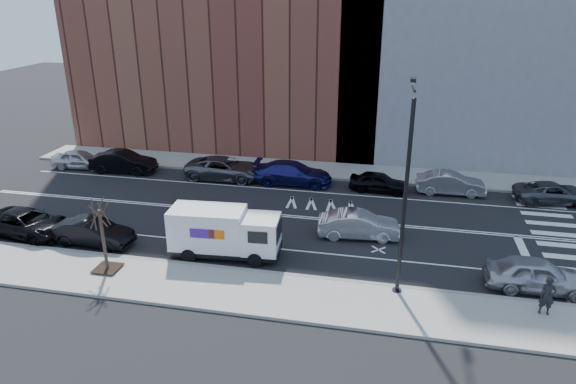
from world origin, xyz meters
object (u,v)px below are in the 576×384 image
at_px(far_parked_b, 123,162).
at_px(pedestrian, 547,296).
at_px(far_parked_a, 80,159).
at_px(driving_sedan, 359,225).
at_px(near_parked_front, 538,275).
at_px(fedex_van, 224,232).

relative_size(far_parked_b, pedestrian, 2.85).
relative_size(far_parked_a, driving_sedan, 0.92).
bearing_deg(far_parked_a, near_parked_front, -115.18).
distance_m(near_parked_front, pedestrian, 2.21).
xyz_separation_m(near_parked_front, pedestrian, (-0.13, -2.19, 0.23)).
bearing_deg(far_parked_a, pedestrian, -118.79).
relative_size(fedex_van, far_parked_b, 1.19).
distance_m(far_parked_b, pedestrian, 29.93).
distance_m(driving_sedan, near_parked_front, 9.30).
bearing_deg(fedex_van, pedestrian, -12.96).
bearing_deg(near_parked_front, fedex_van, 88.76).
bearing_deg(driving_sedan, far_parked_b, 62.16).
height_order(fedex_van, pedestrian, fedex_van).
xyz_separation_m(far_parked_b, driving_sedan, (18.41, -7.41, -0.06)).
bearing_deg(near_parked_front, driving_sedan, 65.29).
relative_size(far_parked_a, near_parked_front, 0.91).
bearing_deg(far_parked_b, driving_sedan, -114.27).
bearing_deg(pedestrian, far_parked_a, 158.24).
distance_m(fedex_van, far_parked_b, 16.12).
relative_size(fedex_van, driving_sedan, 1.29).
xyz_separation_m(far_parked_a, pedestrian, (30.56, -13.54, 0.30)).
xyz_separation_m(driving_sedan, near_parked_front, (8.49, -3.78, 0.04)).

